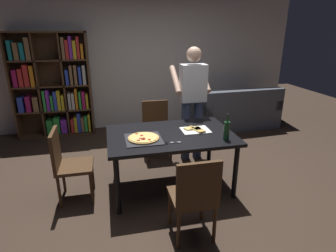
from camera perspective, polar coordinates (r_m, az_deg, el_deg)
The scene contains 13 objects.
ground_plane at distance 3.78m, azimuth 0.51°, elevation -12.27°, with size 12.00×12.00×0.00m, color #38281E.
back_wall at distance 5.80m, azimuth -5.51°, elevation 13.66°, with size 6.40×0.10×2.80m, color silver.
dining_table at distance 3.47m, azimuth 0.55°, elevation -2.70°, with size 1.57×1.03×0.75m.
chair_near_camera at distance 2.69m, azimuth 5.58°, elevation -13.95°, with size 0.42×0.42×0.90m.
chair_far_side at distance 4.44m, azimuth -2.42°, elevation 0.10°, with size 0.42×0.42×0.90m.
chair_left_end at distance 3.50m, azimuth -20.32°, elevation -6.82°, with size 0.42×0.42×0.90m.
couch at distance 5.99m, azimuth 14.02°, elevation 2.65°, with size 1.74×0.94×0.85m.
bookshelf at distance 5.68m, azimuth -22.55°, elevation 7.44°, with size 1.40×0.35×1.95m.
person_serving_pizza at distance 4.22m, azimuth 5.08°, elevation 5.89°, with size 0.55×0.54×1.75m.
pepperoni_pizza_on_tray at distance 3.27m, azimuth -5.09°, elevation -2.57°, with size 0.43×0.43×0.04m.
pizza_slices_on_towel at distance 3.56m, azimuth 5.74°, elevation -0.75°, with size 0.36×0.28×0.03m.
wine_bottle at distance 3.30m, azimuth 12.07°, elevation -0.81°, with size 0.07×0.07×0.32m.
kitchen_scissors at distance 3.16m, azimuth 0.30°, elevation -3.46°, with size 0.20×0.09×0.01m.
Camera 1 is at (-0.74, -3.12, 2.00)m, focal length 29.37 mm.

